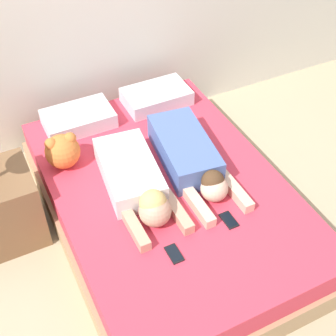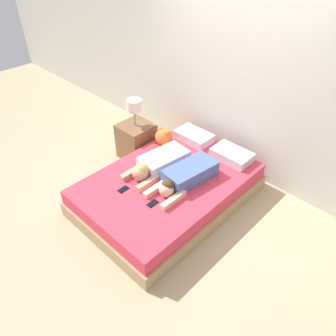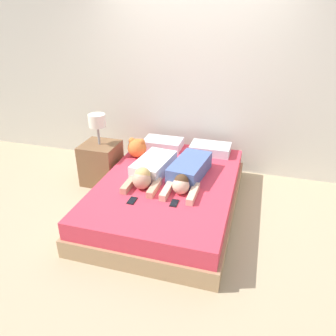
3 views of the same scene
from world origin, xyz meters
name	(u,v)px [view 1 (image 1 of 3)]	position (x,y,z in m)	size (l,w,h in m)	color
ground_plane	(168,221)	(0.00, 0.00, 0.00)	(12.00, 12.00, 0.00)	tan
bed	(168,204)	(0.00, 0.00, 0.19)	(1.53, 2.21, 0.39)	tan
pillow_head_left	(78,119)	(-0.33, 0.88, 0.45)	(0.52, 0.33, 0.12)	silver
pillow_head_right	(156,97)	(0.33, 0.88, 0.45)	(0.52, 0.33, 0.12)	silver
person_left	(137,183)	(-0.22, 0.02, 0.48)	(0.41, 0.92, 0.23)	silver
person_right	(191,158)	(0.21, 0.07, 0.48)	(0.41, 0.98, 0.21)	#4C66A5
cell_phone_left	(174,254)	(-0.22, -0.53, 0.39)	(0.07, 0.13, 0.01)	black
cell_phone_right	(229,220)	(0.20, -0.46, 0.39)	(0.07, 0.13, 0.01)	black
plush_toy	(62,151)	(-0.56, 0.50, 0.52)	(0.24, 0.24, 0.26)	orange
nightstand	(2,204)	(-1.04, 0.40, 0.31)	(0.46, 0.46, 0.95)	brown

